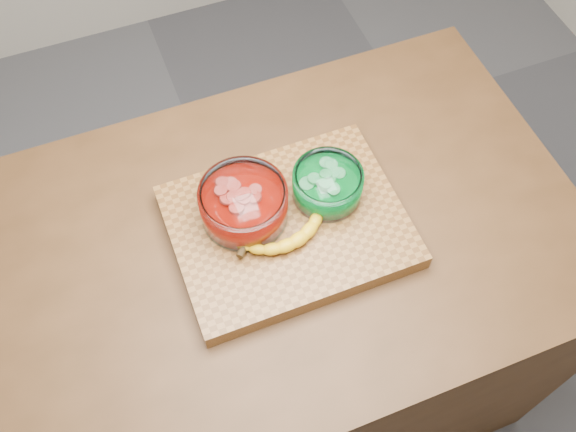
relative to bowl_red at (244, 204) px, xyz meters
name	(u,v)px	position (x,y,z in m)	size (l,w,h in m)	color
ground	(288,373)	(0.07, -0.04, -0.98)	(3.50, 3.50, 0.00)	#4F4F53
counter	(288,318)	(0.07, -0.04, -0.53)	(1.20, 0.80, 0.90)	#462B15
cutting_board	(288,227)	(0.07, -0.04, -0.06)	(0.45, 0.35, 0.04)	brown
bowl_red	(244,204)	(0.00, 0.00, 0.00)	(0.17, 0.17, 0.08)	white
bowl_green	(328,185)	(0.17, -0.01, -0.01)	(0.14, 0.14, 0.06)	white
banana	(285,227)	(0.06, -0.06, -0.02)	(0.23, 0.13, 0.03)	gold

